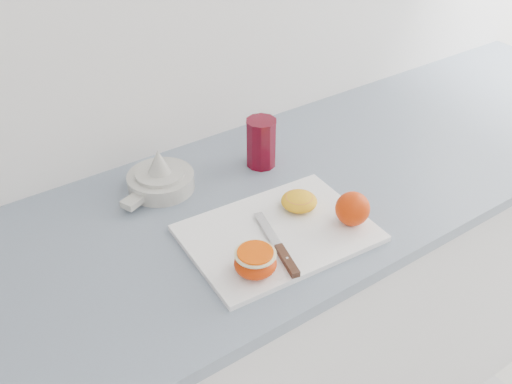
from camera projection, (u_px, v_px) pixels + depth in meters
counter at (248, 338)px, 1.51m from camera, size 2.60×0.64×0.89m
cutting_board at (278, 233)px, 1.16m from camera, size 0.39×0.29×0.01m
whole_orange at (353, 209)px, 1.16m from camera, size 0.07×0.07×0.07m
half_orange at (255, 262)px, 1.04m from camera, size 0.08×0.08×0.05m
squeezed_shell at (299, 201)px, 1.21m from camera, size 0.08×0.08×0.03m
paring_knife at (283, 255)px, 1.09m from camera, size 0.07×0.20×0.01m
citrus_juicer at (160, 179)px, 1.28m from camera, size 0.19×0.15×0.10m
red_tumbler at (261, 144)px, 1.35m from camera, size 0.07×0.07×0.12m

